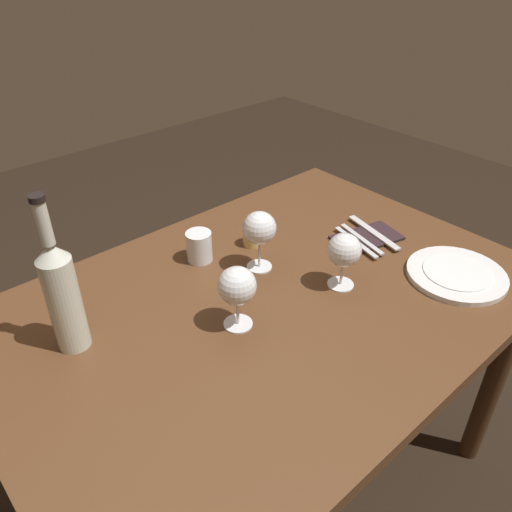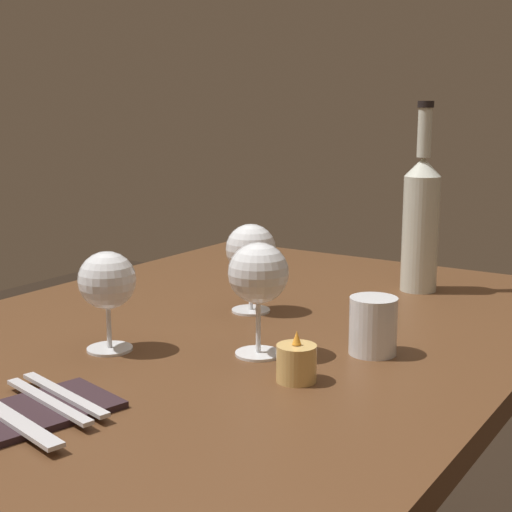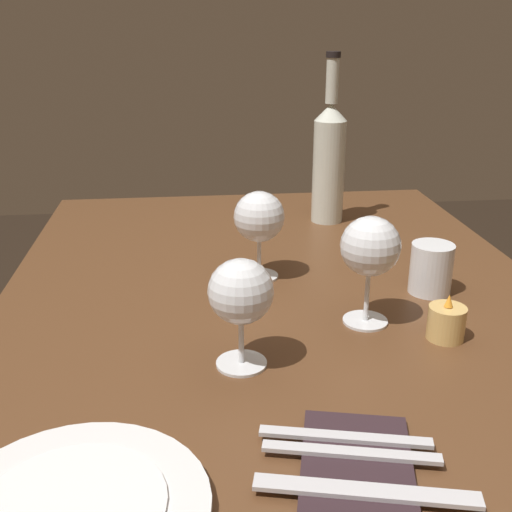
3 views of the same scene
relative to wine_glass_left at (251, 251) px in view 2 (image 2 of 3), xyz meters
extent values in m
cube|color=#56351E|center=(0.12, 0.02, -0.12)|extent=(1.30, 0.90, 0.04)
cylinder|color=#412816|center=(-0.46, -0.36, -0.49)|extent=(0.06, 0.06, 0.70)
cylinder|color=white|center=(0.00, 0.00, -0.10)|extent=(0.07, 0.07, 0.00)
cylinder|color=white|center=(0.00, 0.00, -0.07)|extent=(0.01, 0.01, 0.07)
sphere|color=white|center=(0.00, 0.00, 0.00)|extent=(0.09, 0.09, 0.09)
cylinder|color=#510A14|center=(0.00, 0.00, 0.00)|extent=(0.07, 0.07, 0.02)
cylinder|color=white|center=(0.29, -0.06, -0.10)|extent=(0.07, 0.07, 0.00)
cylinder|color=white|center=(0.29, -0.06, -0.07)|extent=(0.01, 0.01, 0.07)
sphere|color=white|center=(0.29, -0.06, 0.00)|extent=(0.08, 0.08, 0.08)
cylinder|color=#510A14|center=(0.29, -0.06, -0.01)|extent=(0.06, 0.06, 0.01)
cylinder|color=white|center=(0.19, 0.14, -0.10)|extent=(0.07, 0.07, 0.00)
cylinder|color=white|center=(0.19, 0.14, -0.06)|extent=(0.01, 0.01, 0.08)
sphere|color=white|center=(0.19, 0.14, 0.01)|extent=(0.09, 0.09, 0.09)
cylinder|color=#510A14|center=(0.19, 0.14, 0.01)|extent=(0.07, 0.07, 0.02)
cylinder|color=silver|center=(-0.30, 0.18, 0.00)|extent=(0.07, 0.07, 0.22)
cone|color=silver|center=(-0.30, 0.18, 0.13)|extent=(0.07, 0.07, 0.03)
cylinder|color=silver|center=(-0.30, 0.18, 0.19)|extent=(0.03, 0.03, 0.09)
cylinder|color=black|center=(-0.30, 0.18, 0.24)|extent=(0.03, 0.03, 0.01)
cylinder|color=white|center=(0.09, 0.27, -0.06)|extent=(0.07, 0.07, 0.08)
cylinder|color=silver|center=(0.09, 0.27, -0.08)|extent=(0.06, 0.06, 0.03)
cylinder|color=#DBB266|center=(0.25, 0.23, -0.08)|extent=(0.05, 0.05, 0.05)
cylinder|color=white|center=(0.25, 0.23, -0.09)|extent=(0.04, 0.04, 0.03)
cone|color=#F99E2D|center=(0.25, 0.23, -0.05)|extent=(0.01, 0.01, 0.02)
cube|color=#2D1E23|center=(0.51, 0.04, -0.10)|extent=(0.21, 0.15, 0.01)
cube|color=silver|center=(0.48, 0.04, -0.10)|extent=(0.06, 0.18, 0.00)
cube|color=silver|center=(0.46, 0.04, -0.10)|extent=(0.06, 0.18, 0.00)
cube|color=silver|center=(0.54, 0.04, -0.10)|extent=(0.07, 0.21, 0.00)
camera|label=1|loc=(-0.54, -0.67, 0.65)|focal=35.55mm
camera|label=2|loc=(1.05, 0.69, 0.24)|focal=53.12mm
camera|label=3|loc=(0.98, -0.11, 0.32)|focal=43.73mm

